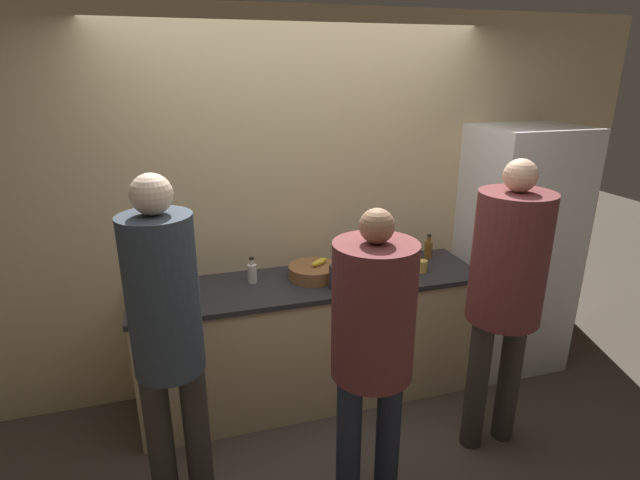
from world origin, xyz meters
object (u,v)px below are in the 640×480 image
Objects in this scene: fruit_bowl at (313,271)px; bottle_clear at (252,273)px; person_left at (167,331)px; person_right at (507,279)px; bottle_amber at (428,249)px; person_center at (373,334)px; utensil_crock at (174,273)px; bottle_dark at (334,276)px; cup_yellow at (422,266)px; refrigerator at (516,251)px.

bottle_clear reaches higher than fruit_bowl.
person_left is 1.01m from bottle_clear.
person_right is 9.77× the size of bottle_amber.
person_right is at bearing 12.10° from person_center.
person_left is at bearing -92.50° from utensil_crock.
person_left is 6.18× the size of utensil_crock.
person_center reaches higher than bottle_amber.
person_right is at bearing -91.13° from bottle_amber.
person_right is 1.03m from bottle_dark.
person_right is at bearing -77.70° from cup_yellow.
person_right is at bearing -28.58° from utensil_crock.
refrigerator reaches higher than person_right.
bottle_amber is 0.29m from cup_yellow.
person_center is at bearing -167.90° from person_right.
cup_yellow is (0.67, 0.09, -0.05)m from bottle_dark.
bottle_clear is at bearing 174.06° from fruit_bowl.
utensil_crock is at bearing 151.42° from person_right.
person_right is (1.84, -0.00, 0.03)m from person_left.
refrigerator is at bearing 17.12° from person_left.
refrigerator is at bearing -2.23° from bottle_clear.
bottle_dark is (0.07, 0.80, -0.03)m from person_center.
bottle_clear is at bearing 152.86° from bottle_dark.
person_left is 0.98m from utensil_crock.
utensil_crock reaches higher than bottle_amber.
refrigerator is 1.02× the size of person_left.
person_left is 1.25m from fruit_bowl.
person_right is at bearing -0.07° from person_left.
bottle_amber is at bearing 50.83° from person_center.
person_left reaches higher than cup_yellow.
bottle_amber is (-0.66, 0.14, 0.04)m from refrigerator.
person_center is at bearing -89.36° from fruit_bowl.
fruit_bowl is 1.13× the size of utensil_crock.
person_left is 0.97m from person_center.
person_right is at bearing -33.21° from bottle_clear.
refrigerator reaches higher than person_left.
utensil_crock is at bearing 87.50° from person_left.
bottle_dark is at bearing -173.52° from refrigerator.
refrigerator is 1.84m from person_center.
person_right reaches higher than bottle_amber.
bottle_clear is (-0.48, 0.25, -0.02)m from bottle_dark.
person_center is 9.26× the size of bottle_clear.
utensil_crock is 1.04m from bottle_dark.
person_center is 0.80m from bottle_dark.
refrigerator is 1.58m from fruit_bowl.
person_center is 5.57× the size of utensil_crock.
bottle_dark reaches higher than fruit_bowl.
bottle_amber reaches higher than fruit_bowl.
fruit_bowl is 0.22m from bottle_dark.
utensil_crock is at bearing 178.17° from bottle_amber.
fruit_bowl is at bearing 170.90° from cup_yellow.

